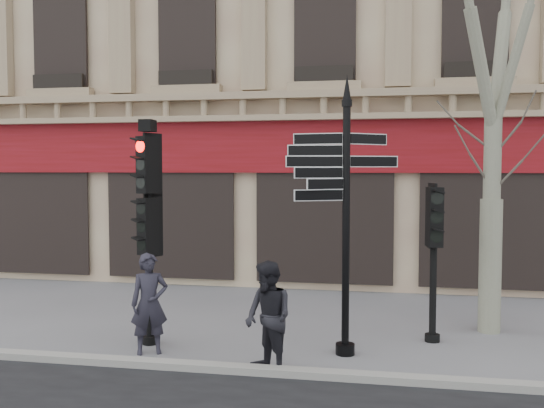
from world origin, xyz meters
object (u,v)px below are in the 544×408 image
at_px(pedestrian_a, 149,303).
at_px(fingerpost, 346,168).
at_px(traffic_signal_main, 149,203).
at_px(traffic_signal_secondary, 434,234).
at_px(pedestrian_b, 268,318).

bearing_deg(pedestrian_a, fingerpost, -16.44).
height_order(fingerpost, traffic_signal_main, fingerpost).
distance_m(traffic_signal_secondary, pedestrian_b, 3.49).
distance_m(fingerpost, pedestrian_b, 2.71).
height_order(traffic_signal_main, traffic_signal_secondary, traffic_signal_main).
height_order(traffic_signal_main, pedestrian_b, traffic_signal_main).
bearing_deg(pedestrian_b, traffic_signal_main, -159.73).
bearing_deg(fingerpost, traffic_signal_secondary, 17.93).
height_order(fingerpost, pedestrian_b, fingerpost).
relative_size(traffic_signal_main, pedestrian_b, 2.32).
bearing_deg(fingerpost, pedestrian_b, -150.93).
bearing_deg(pedestrian_b, fingerpost, 91.49).
bearing_deg(traffic_signal_secondary, pedestrian_b, -150.11).
distance_m(traffic_signal_secondary, pedestrian_a, 5.03).
bearing_deg(pedestrian_b, pedestrian_a, -150.08).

